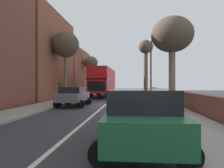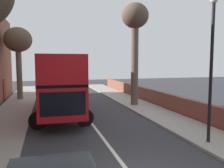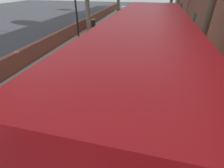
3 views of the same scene
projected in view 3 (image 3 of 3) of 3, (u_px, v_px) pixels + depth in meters
The scene contains 11 objects.
ground_plane at pixel (131, 43), 16.44m from camera, with size 84.00×84.00×0.00m, color #333338.
road_centre_line at pixel (131, 43), 16.44m from camera, with size 0.16×54.00×0.01m, color silver.
sidewalk_left at pixel (184, 46), 15.46m from camera, with size 2.60×60.00×0.12m, color #9E998E.
sidewalk_right at pixel (84, 39), 17.35m from camera, with size 2.60×60.00×0.12m, color #9E998E.
boundary_wall_right at pixel (69, 33), 17.36m from camera, with size 0.36×54.00×1.25m, color brown.
double_decker_bus at pixel (144, 66), 6.17m from camera, with size 3.69×10.13×4.06m.
parked_car_grey_left_0 at pixel (158, 31), 16.79m from camera, with size 2.53×3.98×1.62m.
parked_car_red_left_1 at pixel (158, 10), 29.79m from camera, with size 2.50×3.97×1.57m.
parked_car_green_right_2 at pixel (125, 13), 26.23m from camera, with size 2.53×4.32×1.73m.
lamppost_right at pixel (75, 1), 13.19m from camera, with size 0.32×0.32×6.31m.
litter_bin_right at pixel (93, 24), 20.78m from camera, with size 0.55×0.55×1.13m.
Camera 3 is at (-1.82, 16.19, 4.97)m, focal length 26.91 mm.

